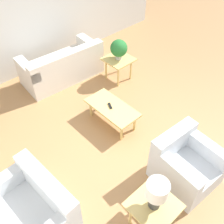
% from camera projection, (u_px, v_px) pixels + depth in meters
% --- Properties ---
extents(ground_plane, '(14.00, 14.00, 0.00)m').
position_uv_depth(ground_plane, '(135.00, 129.00, 4.91)').
color(ground_plane, '#A87A4C').
extents(wall_right, '(0.12, 7.20, 2.70)m').
position_uv_depth(wall_right, '(35.00, 9.00, 5.58)').
color(wall_right, silver).
rests_on(wall_right, ground_plane).
extents(sofa, '(0.93, 1.82, 0.78)m').
position_uv_depth(sofa, '(63.00, 67.00, 5.84)').
color(sofa, silver).
rests_on(sofa, ground_plane).
extents(armchair, '(0.91, 0.86, 0.81)m').
position_uv_depth(armchair, '(185.00, 164.00, 3.94)').
color(armchair, silver).
rests_on(armchair, ground_plane).
extents(loveseat, '(1.16, 0.91, 0.81)m').
position_uv_depth(loveseat, '(33.00, 212.00, 3.42)').
color(loveseat, silver).
rests_on(loveseat, ground_plane).
extents(coffee_table, '(1.03, 0.51, 0.40)m').
position_uv_depth(coffee_table, '(112.00, 109.00, 4.80)').
color(coffee_table, tan).
rests_on(coffee_table, ground_plane).
extents(side_table_plant, '(0.58, 0.58, 0.53)m').
position_uv_depth(side_table_plant, '(119.00, 62.00, 5.73)').
color(side_table_plant, tan).
rests_on(side_table_plant, ground_plane).
extents(side_table_lamp, '(0.58, 0.58, 0.53)m').
position_uv_depth(side_table_lamp, '(153.00, 208.00, 3.32)').
color(side_table_lamp, tan).
rests_on(side_table_lamp, ground_plane).
extents(potted_plant, '(0.37, 0.37, 0.44)m').
position_uv_depth(potted_plant, '(119.00, 49.00, 5.51)').
color(potted_plant, '#B2ADA3').
rests_on(potted_plant, side_table_plant).
extents(table_lamp, '(0.27, 0.27, 0.48)m').
position_uv_depth(table_lamp, '(157.00, 192.00, 3.06)').
color(table_lamp, '#333333').
rests_on(table_lamp, side_table_lamp).
extents(remote_control, '(0.16, 0.11, 0.02)m').
position_uv_depth(remote_control, '(110.00, 106.00, 4.77)').
color(remote_control, black).
rests_on(remote_control, coffee_table).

